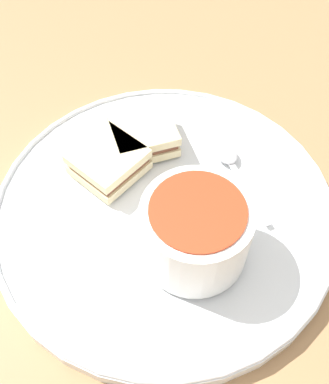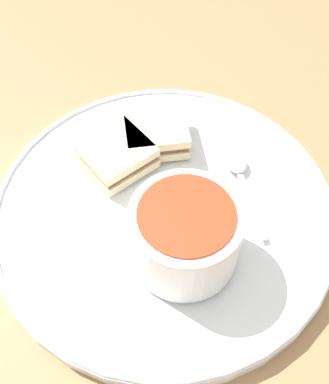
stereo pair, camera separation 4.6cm
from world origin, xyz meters
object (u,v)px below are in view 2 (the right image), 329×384
at_px(sandwich_half_near, 158,132).
at_px(sandwich_half_far, 117,155).
at_px(soup_bowl, 185,235).
at_px(spoon, 238,169).

xyz_separation_m(sandwich_half_near, sandwich_half_far, (0.03, -0.05, 0.00)).
height_order(soup_bowl, spoon, soup_bowl).
distance_m(soup_bowl, sandwich_half_far, 0.14).
bearing_deg(sandwich_half_near, soup_bowl, 3.68).
bearing_deg(spoon, sandwich_half_far, 74.33).
distance_m(spoon, sandwich_half_far, 0.14).
relative_size(soup_bowl, sandwich_half_far, 1.08).
xyz_separation_m(soup_bowl, sandwich_half_far, (-0.12, -0.06, -0.02)).
relative_size(spoon, sandwich_half_far, 1.27).
bearing_deg(sandwich_half_near, spoon, 57.14).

